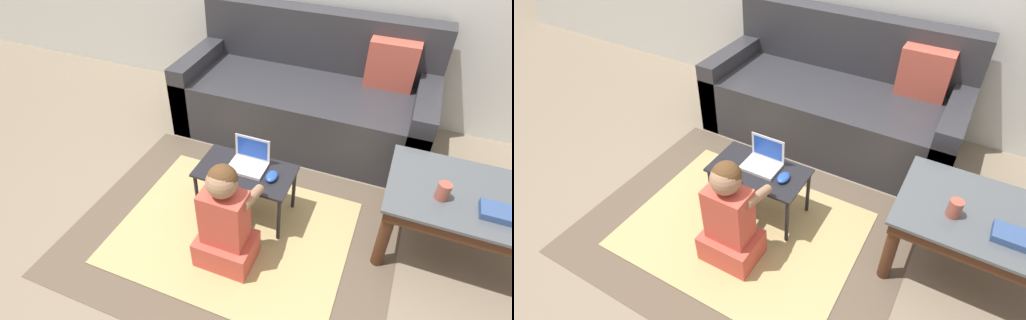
# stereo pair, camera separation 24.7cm
# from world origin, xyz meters

# --- Properties ---
(ground_plane) EXTENTS (16.00, 16.00, 0.00)m
(ground_plane) POSITION_xyz_m (0.00, 0.00, 0.00)
(ground_plane) COLOR #7F705B
(area_rug) EXTENTS (1.99, 1.55, 0.01)m
(area_rug) POSITION_xyz_m (-0.10, -0.13, 0.00)
(area_rug) COLOR brown
(area_rug) RESTS_ON ground_plane
(couch) EXTENTS (1.97, 0.90, 0.93)m
(couch) POSITION_xyz_m (-0.03, 1.17, 0.32)
(couch) COLOR #2D2D33
(couch) RESTS_ON ground_plane
(coffee_table) EXTENTS (0.90, 0.62, 0.47)m
(coffee_table) POSITION_xyz_m (1.18, 0.24, 0.40)
(coffee_table) COLOR #4C5156
(coffee_table) RESTS_ON ground_plane
(laptop_desk) EXTENTS (0.61, 0.34, 0.36)m
(laptop_desk) POSITION_xyz_m (-0.10, 0.08, 0.32)
(laptop_desk) COLOR black
(laptop_desk) RESTS_ON ground_plane
(laptop) EXTENTS (0.23, 0.17, 0.18)m
(laptop) POSITION_xyz_m (-0.10, 0.12, 0.40)
(laptop) COLOR silver
(laptop) RESTS_ON laptop_desk
(computer_mouse) EXTENTS (0.07, 0.11, 0.04)m
(computer_mouse) POSITION_xyz_m (0.08, 0.07, 0.38)
(computer_mouse) COLOR #234CB2
(computer_mouse) RESTS_ON laptop_desk
(person_seated) EXTENTS (0.33, 0.37, 0.72)m
(person_seated) POSITION_xyz_m (-0.05, -0.33, 0.32)
(person_seated) COLOR #CC4C3D
(person_seated) RESTS_ON ground_plane
(cup_on_table) EXTENTS (0.07, 0.07, 0.10)m
(cup_on_table) POSITION_xyz_m (1.01, 0.14, 0.52)
(cup_on_table) COLOR #994C3D
(cup_on_table) RESTS_ON coffee_table
(book_on_table) EXTENTS (0.22, 0.13, 0.04)m
(book_on_table) POSITION_xyz_m (1.31, 0.12, 0.49)
(book_on_table) COLOR #334C7F
(book_on_table) RESTS_ON coffee_table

